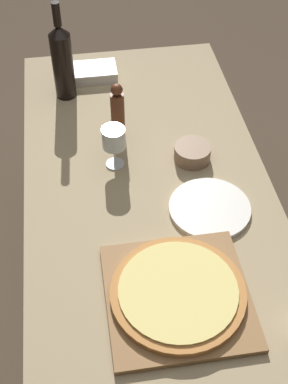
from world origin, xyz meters
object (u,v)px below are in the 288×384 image
Objects in this scene: pepper_mill at (118,112)px; wine_bottle at (62,60)px; small_bowl at (192,153)px; wine_glass at (114,139)px; pizza at (178,292)px.

wine_bottle is at bearing 122.09° from pepper_mill.
wine_bottle is 3.08× the size of small_bowl.
pepper_mill is at bearing 78.62° from wine_glass.
wine_bottle is 0.43m from wine_glass.
wine_glass is at bearing -71.37° from wine_bottle.
wine_bottle is at bearing 133.12° from small_bowl.
pepper_mill is 1.77× the size of small_bowl.
wine_bottle is 2.50× the size of wine_glass.
wine_glass is 0.27m from small_bowl.
pizza is 0.54m from small_bowl.
pepper_mill is at bearing -57.91° from wine_bottle.
wine_glass is at bearing -101.38° from pepper_mill.
small_bowl is (0.26, -0.01, -0.08)m from wine_glass.
wine_bottle reaches higher than pepper_mill.
small_bowl is at bearing 73.82° from pizza.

